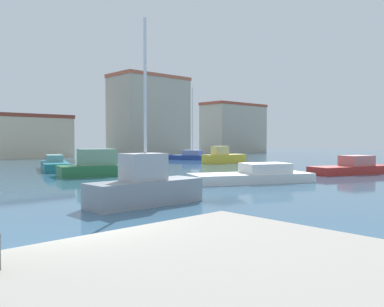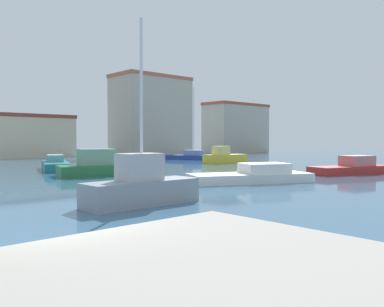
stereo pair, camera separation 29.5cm
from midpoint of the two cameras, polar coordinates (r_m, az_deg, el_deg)
name	(u,v)px [view 1 (the left image)]	position (r m, az deg, el deg)	size (l,w,h in m)	color
water	(127,171)	(33.17, -9.38, -2.44)	(160.00, 160.00, 0.00)	#38607F
sailboat_grey_mid_harbor	(145,186)	(15.97, -7.13, -4.60)	(4.71, 1.54, 7.24)	gray
motorboat_white_far_left	(254,175)	(24.49, 8.41, -3.06)	(7.68, 5.36, 1.12)	white
motorboat_red_near_pier	(354,167)	(32.55, 21.52, -1.84)	(7.35, 4.13, 1.34)	#B22823
motorboat_teal_distant_north	(55,165)	(35.74, -18.93, -1.49)	(4.24, 7.10, 1.24)	#1E707A
sailboat_blue_inner_mooring	(192,156)	(51.10, -0.11, -0.34)	(4.86, 7.13, 9.11)	#233D93
motorboat_yellow_far_right	(223,157)	(43.64, 4.26, -0.52)	(5.03, 2.31, 1.83)	gold
motorboat_green_center_channel	(107,167)	(29.48, -12.14, -1.82)	(7.55, 4.35, 1.88)	#28703D
harbor_office	(24,136)	(60.85, -22.73, 2.30)	(12.90, 5.13, 6.03)	beige
yacht_club	(149,116)	(62.81, -6.17, 5.26)	(11.61, 6.61, 12.22)	#B2A893
waterfront_apartments	(234,128)	(79.84, 5.82, 3.59)	(13.54, 6.01, 9.49)	#B2A893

